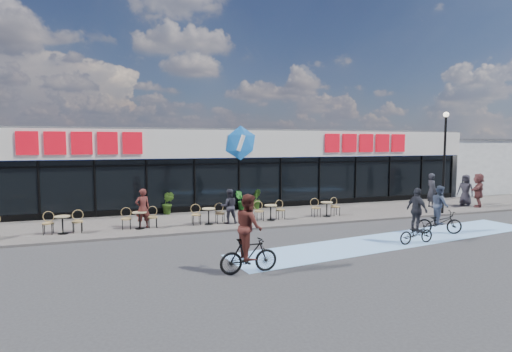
# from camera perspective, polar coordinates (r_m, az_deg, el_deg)

# --- Properties ---
(ground) EXTENTS (120.00, 120.00, 0.00)m
(ground) POSITION_cam_1_polar(r_m,az_deg,el_deg) (16.08, 4.66, -8.96)
(ground) COLOR #28282B
(ground) RESTS_ON ground
(sidewalk) EXTENTS (44.00, 5.00, 0.10)m
(sidewalk) POSITION_cam_1_polar(r_m,az_deg,el_deg) (20.19, -0.42, -5.97)
(sidewalk) COLOR #58514D
(sidewalk) RESTS_ON ground
(bike_lane) EXTENTS (14.17, 4.13, 0.01)m
(bike_lane) POSITION_cam_1_polar(r_m,az_deg,el_deg) (16.83, 19.52, -8.58)
(bike_lane) COLOR #73A3DA
(bike_lane) RESTS_ON ground
(building) EXTENTS (30.60, 6.57, 4.75)m
(building) POSITION_cam_1_polar(r_m,az_deg,el_deg) (25.09, -4.30, 1.38)
(building) COLOR black
(building) RESTS_ON ground
(neighbour_building) EXTENTS (9.20, 7.20, 4.11)m
(neighbour_building) POSITION_cam_1_polar(r_m,az_deg,el_deg) (36.85, 27.83, 1.49)
(neighbour_building) COLOR white
(neighbour_building) RESTS_ON ground
(lamp_post) EXTENTS (0.28, 0.28, 5.32)m
(lamp_post) POSITION_cam_1_polar(r_m,az_deg,el_deg) (23.12, 25.34, 2.91)
(lamp_post) COLOR black
(lamp_post) RESTS_ON sidewalk
(bistro_set_1) EXTENTS (1.54, 0.62, 0.90)m
(bistro_set_1) POSITION_cam_1_polar(r_m,az_deg,el_deg) (18.26, -25.88, -5.98)
(bistro_set_1) COLOR tan
(bistro_set_1) RESTS_ON sidewalk
(bistro_set_2) EXTENTS (1.54, 0.62, 0.90)m
(bistro_set_2) POSITION_cam_1_polar(r_m,az_deg,el_deg) (18.12, -16.30, -5.78)
(bistro_set_2) COLOR tan
(bistro_set_2) RESTS_ON sidewalk
(bistro_set_3) EXTENTS (1.54, 0.62, 0.90)m
(bistro_set_3) POSITION_cam_1_polar(r_m,az_deg,el_deg) (18.48, -6.84, -5.41)
(bistro_set_3) COLOR tan
(bistro_set_3) RESTS_ON sidewalk
(bistro_set_4) EXTENTS (1.54, 0.62, 0.90)m
(bistro_set_4) POSITION_cam_1_polar(r_m,az_deg,el_deg) (19.32, 2.01, -4.94)
(bistro_set_4) COLOR tan
(bistro_set_4) RESTS_ON sidewalk
(bistro_set_5) EXTENTS (1.54, 0.62, 0.90)m
(bistro_set_5) POSITION_cam_1_polar(r_m,az_deg,el_deg) (20.57, 9.95, -4.41)
(bistro_set_5) COLOR tan
(bistro_set_5) RESTS_ON sidewalk
(potted_plant_left) EXTENTS (0.82, 0.77, 1.18)m
(potted_plant_left) POSITION_cam_1_polar(r_m,az_deg,el_deg) (21.27, -12.47, -3.78)
(potted_plant_left) COLOR #305117
(potted_plant_left) RESTS_ON sidewalk
(potted_plant_mid) EXTENTS (0.60, 0.69, 1.10)m
(potted_plant_mid) POSITION_cam_1_polar(r_m,az_deg,el_deg) (22.46, 0.00, -3.33)
(potted_plant_mid) COLOR #35601B
(potted_plant_mid) RESTS_ON sidewalk
(potted_plant_right) EXTENTS (0.66, 0.57, 1.05)m
(potted_plant_right) POSITION_cam_1_polar(r_m,az_deg,el_deg) (22.18, -2.21, -3.49)
(potted_plant_right) COLOR #1A5A19
(potted_plant_right) RESTS_ON sidewalk
(patron_left) EXTENTS (0.72, 0.56, 1.73)m
(patron_left) POSITION_cam_1_polar(r_m,az_deg,el_deg) (18.10, -15.89, -4.46)
(patron_left) COLOR #441A18
(patron_left) RESTS_ON sidewalk
(patron_right) EXTENTS (0.84, 0.69, 1.60)m
(patron_right) POSITION_cam_1_polar(r_m,az_deg,el_deg) (18.42, -3.86, -4.34)
(patron_right) COLOR #23212A
(patron_right) RESTS_ON sidewalk
(pedestrian_a) EXTENTS (0.91, 1.06, 1.84)m
(pedestrian_a) POSITION_cam_1_polar(r_m,az_deg,el_deg) (26.77, 27.75, -1.77)
(pedestrian_a) COLOR #22212A
(pedestrian_a) RESTS_ON sidewalk
(pedestrian_b) EXTENTS (0.58, 0.78, 1.97)m
(pedestrian_b) POSITION_cam_1_polar(r_m,az_deg,el_deg) (25.08, 23.81, -1.88)
(pedestrian_b) COLOR black
(pedestrian_b) RESTS_ON sidewalk
(pedestrian_c) EXTENTS (1.80, 1.55, 1.96)m
(pedestrian_c) POSITION_cam_1_polar(r_m,az_deg,el_deg) (26.44, 29.18, -1.78)
(pedestrian_c) COLOR #572C2D
(pedestrian_c) RESTS_ON sidewalk
(cyclist_a) EXTENTS (1.55, 1.00, 2.13)m
(cyclist_a) POSITION_cam_1_polar(r_m,az_deg,el_deg) (16.32, 21.97, -6.02)
(cyclist_a) COLOR black
(cyclist_a) RESTS_ON ground
(cyclist_b) EXTENTS (1.96, 1.28, 2.04)m
(cyclist_b) POSITION_cam_1_polar(r_m,az_deg,el_deg) (18.44, 24.74, -5.13)
(cyclist_b) COLOR black
(cyclist_b) RESTS_ON ground
(cyclist_c) EXTENTS (1.75, 0.92, 2.34)m
(cyclist_c) POSITION_cam_1_polar(r_m,az_deg,el_deg) (11.75, -1.04, -8.94)
(cyclist_c) COLOR black
(cyclist_c) RESTS_ON ground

